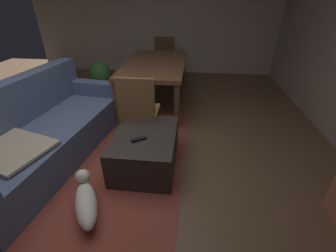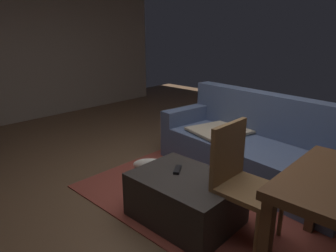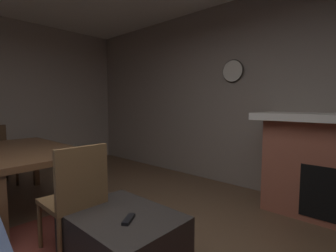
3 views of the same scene
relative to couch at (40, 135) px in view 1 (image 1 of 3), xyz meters
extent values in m
plane|color=brown|center=(-0.24, -0.85, -0.32)|extent=(9.52, 9.52, 0.00)
cube|color=#B2A59B|center=(3.73, -0.85, 1.08)|extent=(0.12, 6.01, 2.80)
cube|color=brown|center=(0.00, -0.65, -0.32)|extent=(2.60, 2.00, 0.01)
cube|color=#4C5B7F|center=(0.00, -0.07, -0.11)|extent=(2.33, 1.14, 0.42)
cube|color=#4C5B7F|center=(0.04, 0.26, 0.35)|extent=(2.24, 0.48, 0.50)
cube|color=#4C5B7F|center=(1.02, -0.20, 0.20)|extent=(0.29, 0.88, 0.20)
cube|color=tan|center=(-0.45, -0.01, 0.13)|extent=(0.74, 0.86, 0.03)
cube|color=#2D2826|center=(0.00, -1.23, -0.11)|extent=(0.89, 0.66, 0.42)
cube|color=black|center=(-0.13, -1.20, 0.11)|extent=(0.13, 0.16, 0.02)
cube|color=brown|center=(1.72, -1.08, 0.39)|extent=(1.82, 0.98, 0.06)
cube|color=brown|center=(0.87, -0.65, 0.02)|extent=(0.07, 0.07, 0.68)
cube|color=brown|center=(2.57, -0.65, 0.02)|extent=(0.07, 0.07, 0.68)
cube|color=brown|center=(0.87, -1.51, 0.02)|extent=(0.07, 0.07, 0.68)
cube|color=brown|center=(2.57, -1.51, 0.02)|extent=(0.07, 0.07, 0.68)
cube|color=brown|center=(0.51, -1.08, 0.11)|extent=(0.44, 0.44, 0.04)
cube|color=brown|center=(0.31, -1.08, 0.37)|extent=(0.04, 0.44, 0.48)
cylinder|color=brown|center=(0.71, -0.88, -0.12)|extent=(0.04, 0.04, 0.41)
cylinder|color=brown|center=(0.71, -1.28, -0.12)|extent=(0.04, 0.04, 0.41)
cylinder|color=brown|center=(0.31, -0.88, -0.12)|extent=(0.04, 0.04, 0.41)
cylinder|color=brown|center=(0.31, -1.28, -0.12)|extent=(0.04, 0.04, 0.41)
cube|color=#513823|center=(2.93, -1.08, 0.11)|extent=(0.48, 0.48, 0.04)
cube|color=#513823|center=(3.13, -1.06, 0.37)|extent=(0.08, 0.44, 0.48)
cylinder|color=#513823|center=(2.75, -1.30, -0.12)|extent=(0.04, 0.04, 0.41)
cylinder|color=#513823|center=(2.71, -0.90, -0.12)|extent=(0.04, 0.04, 0.41)
cylinder|color=#513823|center=(3.15, -1.26, -0.12)|extent=(0.04, 0.04, 0.41)
cylinder|color=#513823|center=(3.11, -0.86, -0.12)|extent=(0.04, 0.04, 0.41)
cylinder|color=#474C51|center=(2.22, 0.12, -0.22)|extent=(0.22, 0.22, 0.20)
ellipsoid|color=#387233|center=(2.22, 0.12, 0.04)|extent=(0.41, 0.41, 0.45)
ellipsoid|color=silver|center=(-0.75, -0.85, -0.18)|extent=(0.57, 0.42, 0.18)
sphere|color=silver|center=(-0.53, -0.74, -0.08)|extent=(0.14, 0.14, 0.14)
camera|label=1|loc=(-2.01, -1.71, 1.39)|focal=24.09mm
camera|label=2|loc=(1.51, -3.06, 1.30)|focal=32.82mm
camera|label=3|loc=(-1.50, -0.12, 0.95)|focal=26.36mm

